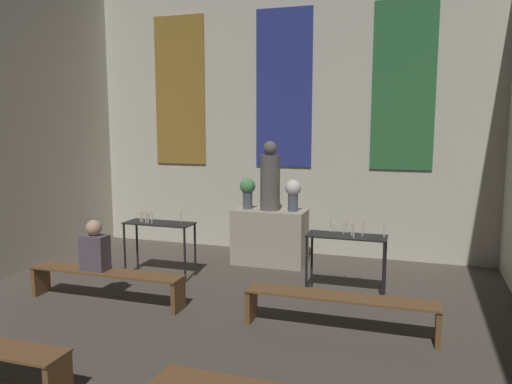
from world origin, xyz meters
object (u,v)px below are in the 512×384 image
Objects in this scene: pew_back_left at (106,279)px; statue at (270,179)px; altar at (270,237)px; flower_vase_right at (293,192)px; flower_vase_left at (248,190)px; pew_back_right at (340,305)px; person_seated at (95,248)px; candle_rack_left at (159,231)px; candle_rack_right at (347,245)px.

statue is at bearing 57.69° from pew_back_left.
flower_vase_right is at bearing 0.00° from altar.
flower_vase_left is 0.24× the size of pew_back_right.
pew_back_left is at bearing 180.00° from pew_back_right.
person_seated is (-1.79, -2.58, 0.28)m from altar.
pew_back_right is (3.26, 0.00, 0.00)m from pew_back_left.
candle_rack_right is at bearing 0.07° from candle_rack_left.
flower_vase_left is 3.01m from pew_back_left.
flower_vase_left is (-0.42, 0.00, 0.82)m from altar.
pew_back_right is 3.45m from person_seated.
flower_vase_left is 2.97m from person_seated.
candle_rack_right reaches higher than candle_rack_left.
statue is (0.00, 0.00, 1.04)m from altar.
flower_vase_right is 3.43m from person_seated.
altar is at bearing 140.94° from candle_rack_right.
pew_back_left is at bearing -128.46° from flower_vase_right.
flower_vase_right is 3.01m from pew_back_right.
pew_back_left is (-1.21, -2.58, -0.97)m from flower_vase_left.
flower_vase_left reaches higher than pew_back_left.
candle_rack_left is at bearing -131.80° from flower_vase_left.
statue is 0.53× the size of pew_back_right.
flower_vase_left is 0.83m from flower_vase_right.
pew_back_right is at bearing -57.69° from altar.
statue is 1.06× the size of candle_rack_right.
altar is at bearing 55.22° from person_seated.
statue reaches higher than candle_rack_left.
flower_vase_left is 0.24× the size of pew_back_left.
candle_rack_left is 3.45m from pew_back_right.
pew_back_left is 3.21× the size of person_seated.
candle_rack_left is (-1.94, -1.24, -0.56)m from flower_vase_right.
candle_rack_right is 1.41m from pew_back_right.
flower_vase_right reaches higher than pew_back_right.
pew_back_left is (-1.63, -2.58, -1.19)m from statue.
altar is at bearing 122.31° from pew_back_right.
flower_vase_right reaches higher than person_seated.
pew_back_left is at bearing -122.31° from statue.
flower_vase_right is 2.37m from candle_rack_left.
candle_rack_right is at bearing -39.06° from altar.
pew_back_left is 0.46m from person_seated.
flower_vase_left reaches higher than candle_rack_left.
pew_back_right is 3.21× the size of person_seated.
candle_rack_right reaches higher than pew_back_left.
statue reaches higher than altar.
flower_vase_right is 0.24× the size of pew_back_right.
altar is 0.56× the size of pew_back_left.
candle_rack_left is 1.37m from person_seated.
statue is 0.53× the size of pew_back_left.
candle_rack_left reaches higher than altar.
flower_vase_right is 3.43m from pew_back_left.
flower_vase_left is at bearing 64.81° from pew_back_left.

